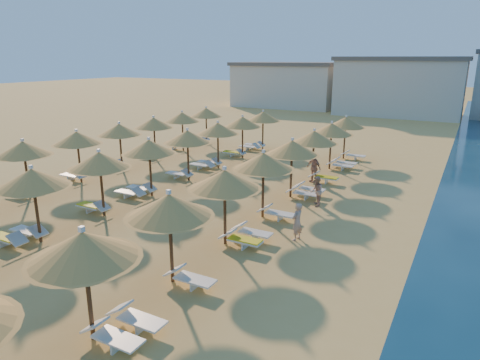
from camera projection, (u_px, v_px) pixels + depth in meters
The scene contains 9 objects.
ground at pixel (168, 226), 18.92m from camera, with size 220.00×220.00×0.00m, color tan.
hotel_blocks at pixel (410, 85), 55.49m from camera, with size 47.87×11.93×8.10m.
parasol_row_east at pixel (246, 171), 17.82m from camera, with size 2.88×33.74×3.20m.
parasol_row_west at pixel (126, 154), 20.87m from camera, with size 2.88×33.74×3.20m.
parasol_row_inland at pixel (99, 134), 26.25m from camera, with size 2.88×26.88×3.20m.
loungers at pixel (156, 199), 21.38m from camera, with size 15.16×31.44×0.66m.
beachgoer_b at pixel (316, 191), 21.25m from camera, with size 0.74×0.58×1.53m, color tan.
beachgoer_a at pixel (297, 222), 17.25m from camera, with size 0.57×0.38×1.58m, color tan.
beachgoer_c at pixel (314, 168), 25.37m from camera, with size 1.02×0.42×1.74m, color tan.
Camera 1 is at (11.26, -13.93, 7.16)m, focal length 32.00 mm.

